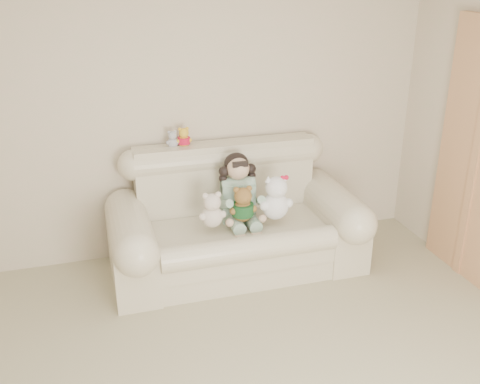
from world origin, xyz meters
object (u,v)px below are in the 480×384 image
brown_teddy (243,201)px  seated_child (238,187)px  white_cat (276,193)px  cream_teddy (212,207)px  sofa (237,214)px

brown_teddy → seated_child: bearing=81.1°
white_cat → brown_teddy: bearing=-176.8°
white_cat → cream_teddy: bearing=-170.8°
cream_teddy → sofa: bearing=43.9°
sofa → seated_child: 0.22m
brown_teddy → white_cat: 0.28m
cream_teddy → seated_child: bearing=52.1°
brown_teddy → white_cat: white_cat is taller
seated_child → cream_teddy: 0.36m
sofa → brown_teddy: 0.20m
sofa → cream_teddy: 0.32m
seated_child → white_cat: (0.26, -0.22, 0.01)m
sofa → seated_child: size_ratio=3.52×
seated_child → cream_teddy: size_ratio=1.72×
brown_teddy → white_cat: size_ratio=0.80×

